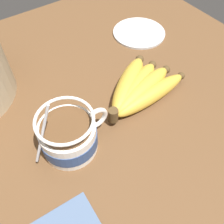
# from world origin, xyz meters

# --- Properties ---
(table) EXTENTS (0.96, 0.96, 0.03)m
(table) POSITION_xyz_m (0.00, 0.00, 0.02)
(table) COLOR brown
(table) RESTS_ON ground
(coffee_mug) EXTENTS (0.15, 0.10, 0.14)m
(coffee_mug) POSITION_xyz_m (-0.09, -0.02, 0.07)
(coffee_mug) COLOR white
(coffee_mug) RESTS_ON table
(banana_bunch) EXTENTS (0.22, 0.14, 0.04)m
(banana_bunch) POSITION_xyz_m (0.10, 0.01, 0.05)
(banana_bunch) COLOR #4C381E
(banana_bunch) RESTS_ON table
(small_plate) EXTENTS (0.15, 0.15, 0.01)m
(small_plate) POSITION_xyz_m (0.24, 0.19, 0.04)
(small_plate) COLOR silver
(small_plate) RESTS_ON table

